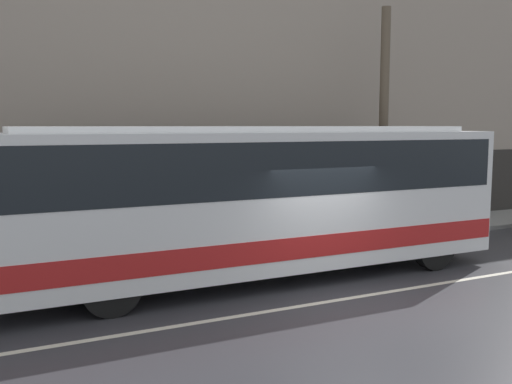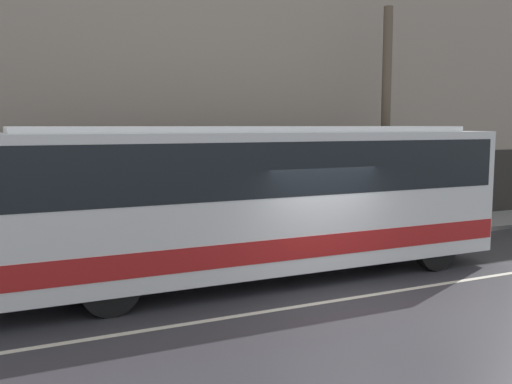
% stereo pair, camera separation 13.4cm
% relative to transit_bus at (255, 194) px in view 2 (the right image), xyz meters
% --- Properties ---
extents(ground_plane, '(60.00, 60.00, 0.00)m').
position_rel_transit_bus_xyz_m(ground_plane, '(0.97, -2.08, -1.88)').
color(ground_plane, '#333338').
extents(sidewalk, '(60.00, 2.39, 0.14)m').
position_rel_transit_bus_xyz_m(sidewalk, '(0.97, 3.11, -1.81)').
color(sidewalk, gray).
rests_on(sidewalk, ground_plane).
extents(building_facade, '(60.00, 0.35, 9.83)m').
position_rel_transit_bus_xyz_m(building_facade, '(0.97, 4.44, 2.86)').
color(building_facade, gray).
rests_on(building_facade, ground_plane).
extents(lane_stripe, '(54.00, 0.14, 0.01)m').
position_rel_transit_bus_xyz_m(lane_stripe, '(0.97, -2.08, -1.88)').
color(lane_stripe, beige).
rests_on(lane_stripe, ground_plane).
extents(transit_bus, '(11.51, 2.51, 3.34)m').
position_rel_transit_bus_xyz_m(transit_bus, '(0.00, 0.00, 0.00)').
color(transit_bus, white).
rests_on(transit_bus, ground_plane).
extents(utility_pole_near, '(0.27, 0.27, 6.63)m').
position_rel_transit_bus_xyz_m(utility_pole_near, '(5.47, 2.54, 1.57)').
color(utility_pole_near, brown).
rests_on(utility_pole_near, sidewalk).
extents(pedestrian_waiting, '(0.36, 0.36, 1.78)m').
position_rel_transit_bus_xyz_m(pedestrian_waiting, '(-0.50, 2.66, -0.91)').
color(pedestrian_waiting, navy).
rests_on(pedestrian_waiting, sidewalk).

